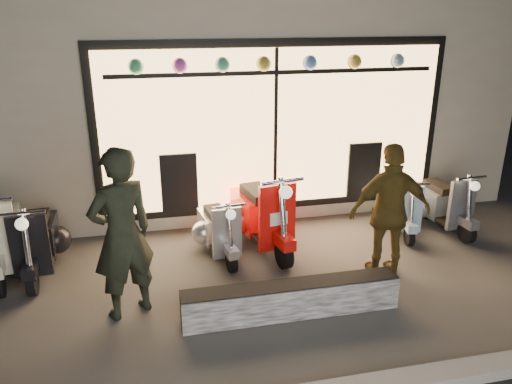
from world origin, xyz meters
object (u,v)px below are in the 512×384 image
scooter_silver (217,228)px  woman (390,212)px  scooter_red (259,213)px  man (122,235)px  graffiti_barrier (291,299)px

scooter_silver → woman: (2.03, -1.14, 0.53)m
woman → scooter_red: bearing=-37.5°
scooter_red → man: man is taller
woman → scooter_silver: bearing=-23.6°
man → woman: man is taller
graffiti_barrier → scooter_silver: 1.86m
graffiti_barrier → scooter_silver: (-0.58, 1.76, 0.16)m
graffiti_barrier → scooter_red: scooter_red is taller
man → graffiti_barrier: bearing=139.4°
graffiti_barrier → man: (-1.80, 0.44, 0.78)m
graffiti_barrier → scooter_red: bearing=88.1°
scooter_red → scooter_silver: bearing=-176.4°
graffiti_barrier → man: bearing=166.2°
man → woman: bearing=156.3°
scooter_silver → man: bearing=-140.9°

